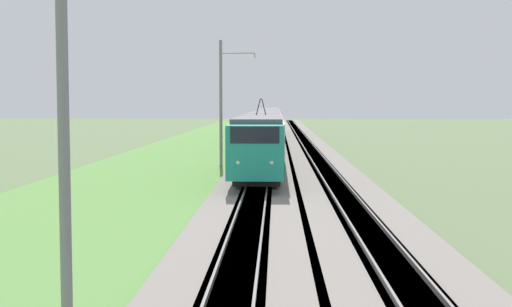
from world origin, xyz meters
name	(u,v)px	position (x,y,z in m)	size (l,w,h in m)	color
ballast_main	(264,159)	(50.00, 0.00, 0.15)	(240.00, 4.40, 0.30)	gray
ballast_adjacent	(316,160)	(50.00, -4.15, 0.15)	(240.00, 4.40, 0.30)	gray
track_main	(264,159)	(50.00, 0.00, 0.16)	(240.00, 1.57, 0.45)	#4C4238
track_adjacent	(316,159)	(50.00, -4.15, 0.16)	(240.00, 1.57, 0.45)	#4C4238
grass_verge	(184,160)	(50.00, 6.39, 0.06)	(240.00, 12.92, 0.12)	#5B8E42
passenger_train	(267,126)	(66.35, 0.00, 2.30)	(79.13, 2.88, 4.93)	teal
catenary_mast_near	(66,108)	(6.72, 2.88, 4.58)	(0.22, 2.56, 8.87)	slate
catenary_mast_mid	(222,103)	(43.98, 2.88, 4.67)	(0.22, 2.56, 9.04)	slate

